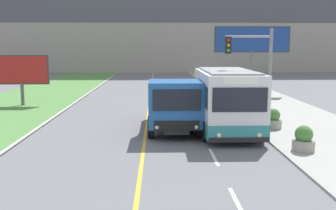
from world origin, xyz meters
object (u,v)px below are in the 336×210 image
city_bus (227,101)px  traffic_light_mast (256,67)px  billboard_small (21,71)px  billboard_large (252,42)px  dump_truck (175,106)px  planter_round_second (273,120)px  planter_round_near (304,140)px  planter_round_far (240,98)px  planter_round_third (252,107)px

city_bus → traffic_light_mast: bearing=-0.5°
traffic_light_mast → billboard_small: (-14.38, 9.41, -0.78)m
billboard_large → billboard_small: billboard_large is taller
dump_truck → traffic_light_mast: traffic_light_mast is taller
traffic_light_mast → planter_round_second: size_ratio=4.93×
dump_truck → city_bus: bearing=-1.5°
city_bus → dump_truck: (-2.53, 0.06, -0.23)m
dump_truck → traffic_light_mast: 4.33m
planter_round_second → traffic_light_mast: bearing=-151.4°
traffic_light_mast → planter_round_second: (1.16, 0.63, -2.72)m
traffic_light_mast → planter_round_near: size_ratio=4.88×
billboard_large → planter_round_near: (-2.26, -18.48, -4.06)m
city_bus → planter_round_far: (2.60, 9.22, -1.03)m
dump_truck → planter_round_far: bearing=60.7°
city_bus → billboard_small: bearing=144.2°
billboard_small → planter_round_far: size_ratio=3.81×
billboard_small → planter_round_near: size_ratio=3.77×
planter_round_second → planter_round_far: planter_round_second is taller
dump_truck → traffic_light_mast: (3.88, -0.08, 1.92)m
planter_round_second → planter_round_far: bearing=89.3°
dump_truck → billboard_small: 14.10m
planter_round_near → dump_truck: bearing=143.0°
dump_truck → planter_round_second: (5.03, 0.55, -0.80)m
dump_truck → planter_round_second: 5.13m
dump_truck → planter_round_third: 6.98m
billboard_large → planter_round_far: billboard_large is taller
dump_truck → billboard_large: 16.73m
traffic_light_mast → planter_round_second: bearing=28.6°
planter_round_near → planter_round_second: size_ratio=1.01×
planter_round_near → planter_round_second: bearing=89.3°
dump_truck → billboard_large: size_ratio=0.97×
planter_round_third → dump_truck: bearing=-135.6°
city_bus → billboard_large: 15.82m
city_bus → billboard_small: size_ratio=1.56×
city_bus → billboard_large: billboard_large is taller
planter_round_far → planter_round_second: bearing=-90.7°
billboard_small → planter_round_near: billboard_small is taller
city_bus → billboard_small: 16.10m
dump_truck → billboard_small: billboard_small is taller
planter_round_near → planter_round_second: 4.30m
planter_round_near → planter_round_far: planter_round_near is taller
billboard_large → planter_round_far: size_ratio=6.28×
planter_round_third → planter_round_far: size_ratio=0.99×
planter_round_third → billboard_small: bearing=163.8°
traffic_light_mast → billboard_small: size_ratio=1.30×
planter_round_near → planter_round_far: (0.16, 12.90, -0.00)m
planter_round_second → planter_round_third: bearing=91.0°
traffic_light_mast → billboard_large: (3.36, 14.81, 1.34)m
billboard_large → billboard_small: (-17.74, -5.40, -2.12)m
billboard_small → planter_round_third: (15.46, -4.48, -1.95)m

